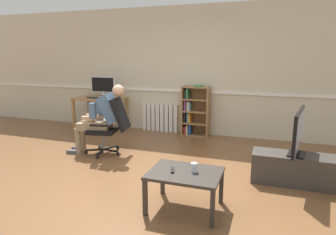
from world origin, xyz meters
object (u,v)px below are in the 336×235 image
object	(u,v)px
bookshelf	(194,111)
tv_screen	(298,132)
radiator	(160,118)
drinking_glass	(194,167)
imac_monitor	(103,85)
person_seated	(101,117)
keyboard	(95,98)
computer_mouse	(110,98)
coffee_table	(185,176)
spare_remote	(172,170)
computer_desk	(100,102)
office_chair	(111,124)
tv_stand	(295,169)

from	to	relation	value
bookshelf	tv_screen	size ratio (longest dim) A/B	1.17
radiator	drinking_glass	bearing A→B (deg)	-63.08
bookshelf	radiator	xyz separation A→B (m)	(-0.81, 0.10, -0.21)
imac_monitor	person_seated	distance (m)	1.74
keyboard	radiator	size ratio (longest dim) A/B	0.44
imac_monitor	drinking_glass	distance (m)	4.02
imac_monitor	computer_mouse	distance (m)	0.43
coffee_table	drinking_glass	xyz separation A→B (m)	(0.09, 0.03, 0.10)
drinking_glass	spare_remote	distance (m)	0.24
coffee_table	drinking_glass	size ratio (longest dim) A/B	7.71
radiator	drinking_glass	distance (m)	3.50
radiator	bookshelf	bearing A→B (deg)	-7.05
imac_monitor	bookshelf	distance (m)	2.13
computer_desk	radiator	world-z (taller)	computer_desk
computer_mouse	office_chair	size ratio (longest dim) A/B	0.10
bookshelf	tv_screen	world-z (taller)	bookshelf
computer_mouse	tv_screen	distance (m)	3.95
radiator	spare_remote	world-z (taller)	radiator
spare_remote	tv_screen	bearing A→B (deg)	-157.56
imac_monitor	spare_remote	size ratio (longest dim) A/B	3.98
tv_stand	radiator	bearing A→B (deg)	142.95
radiator	spare_remote	size ratio (longest dim) A/B	5.49
person_seated	drinking_glass	bearing A→B (deg)	44.84
bookshelf	spare_remote	distance (m)	3.12
imac_monitor	coffee_table	distance (m)	4.00
bookshelf	keyboard	bearing A→B (deg)	-168.58
keyboard	spare_remote	size ratio (longest dim) A/B	2.42
keyboard	person_seated	bearing A→B (deg)	-53.70
office_chair	tv_stand	bearing A→B (deg)	73.33
imac_monitor	bookshelf	world-z (taller)	imac_monitor
radiator	drinking_glass	world-z (taller)	radiator
bookshelf	coffee_table	distance (m)	3.13
computer_desk	computer_mouse	size ratio (longest dim) A/B	11.09
computer_desk	keyboard	bearing A→B (deg)	-103.81
coffee_table	keyboard	bearing A→B (deg)	137.01
imac_monitor	office_chair	distance (m)	1.83
bookshelf	computer_desk	bearing A→B (deg)	-172.12
computer_mouse	radiator	bearing A→B (deg)	28.03
tv_screen	computer_desk	bearing A→B (deg)	77.38
computer_mouse	tv_stand	xyz separation A→B (m)	(3.64, -1.52, -0.57)
computer_mouse	radiator	xyz separation A→B (m)	(0.96, 0.51, -0.46)
keyboard	coffee_table	bearing A→B (deg)	-42.99
computer_mouse	drinking_glass	xyz separation A→B (m)	(2.54, -2.60, -0.29)
imac_monitor	computer_mouse	world-z (taller)	imac_monitor
imac_monitor	computer_desk	bearing A→B (deg)	-115.71
office_chair	tv_screen	world-z (taller)	tv_screen
imac_monitor	office_chair	size ratio (longest dim) A/B	0.61
office_chair	bookshelf	bearing A→B (deg)	136.38
office_chair	tv_stand	xyz separation A→B (m)	(2.92, -0.28, -0.33)
tv_screen	drinking_glass	bearing A→B (deg)	144.34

